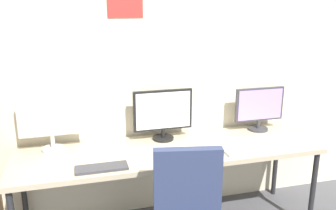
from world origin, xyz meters
name	(u,v)px	position (x,y,z in m)	size (l,w,h in m)	color
wall_back	(157,70)	(0.00, 1.02, 1.30)	(4.84, 0.11, 2.60)	beige
desk	(170,154)	(0.00, 0.60, 0.69)	(2.44, 0.68, 0.74)	tan
monitor_left	(51,119)	(-0.90, 0.81, 1.00)	(0.49, 0.18, 0.46)	silver
monitor_center	(163,113)	(0.00, 0.81, 0.97)	(0.50, 0.18, 0.43)	black
monitor_right	(259,107)	(0.90, 0.81, 0.95)	(0.46, 0.18, 0.40)	#38383D
keyboard_left	(102,168)	(-0.56, 0.37, 0.75)	(0.37, 0.13, 0.02)	#38383D
keyboard_right	(246,151)	(0.56, 0.37, 0.75)	(0.35, 0.13, 0.02)	silver
computer_mouse	(187,153)	(0.10, 0.44, 0.76)	(0.06, 0.10, 0.03)	silver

